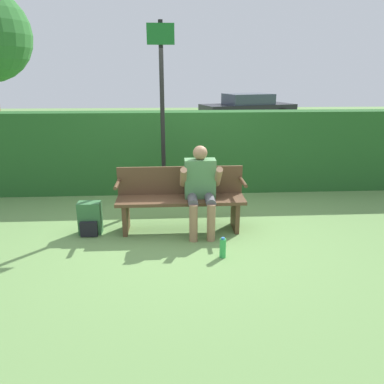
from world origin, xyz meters
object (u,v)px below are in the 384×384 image
(person_seated, at_px, (201,185))
(backpack, at_px, (90,219))
(park_bench, at_px, (181,198))
(water_bottle, at_px, (223,248))
(signpost, at_px, (162,105))
(parked_car, at_px, (248,108))

(person_seated, relative_size, backpack, 2.65)
(park_bench, distance_m, backpack, 1.29)
(park_bench, height_order, water_bottle, park_bench)
(backpack, relative_size, water_bottle, 1.75)
(person_seated, relative_size, signpost, 0.42)
(person_seated, relative_size, parked_car, 0.26)
(parked_car, bearing_deg, water_bottle, -119.72)
(park_bench, relative_size, parked_car, 0.39)
(park_bench, height_order, backpack, park_bench)
(person_seated, height_order, backpack, person_seated)
(parked_car, bearing_deg, park_bench, -122.64)
(person_seated, xyz_separation_m, backpack, (-1.53, 0.01, -0.46))
(signpost, bearing_deg, parked_car, 71.91)
(water_bottle, distance_m, parked_car, 13.91)
(backpack, relative_size, signpost, 0.16)
(water_bottle, height_order, parked_car, parked_car)
(person_seated, distance_m, parked_car, 13.16)
(signpost, height_order, parked_car, signpost)
(park_bench, xyz_separation_m, signpost, (-0.25, 1.06, 1.20))
(backpack, height_order, signpost, signpost)
(backpack, height_order, water_bottle, backpack)
(person_seated, distance_m, signpost, 1.62)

